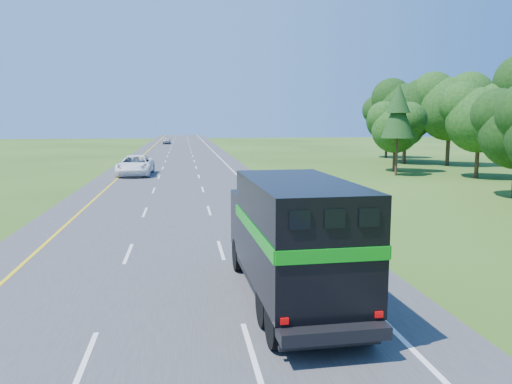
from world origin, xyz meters
The scene contains 5 objects.
road centered at (0.00, 50.00, 0.02)m, with size 15.00×260.00×0.04m, color #38383A.
lane_markings centered at (0.00, 50.00, 0.04)m, with size 11.15×260.00×0.01m.
horse_truck centered at (3.41, 13.90, 1.97)m, with size 2.79×8.24×3.62m.
white_suv centered at (-4.11, 49.01, 0.98)m, with size 3.13×6.78×1.89m, color white.
far_car centered at (-3.07, 112.84, 0.80)m, with size 1.79×4.45×1.52m, color #ADACB3.
Camera 1 is at (0.38, 0.35, 5.25)m, focal length 35.00 mm.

